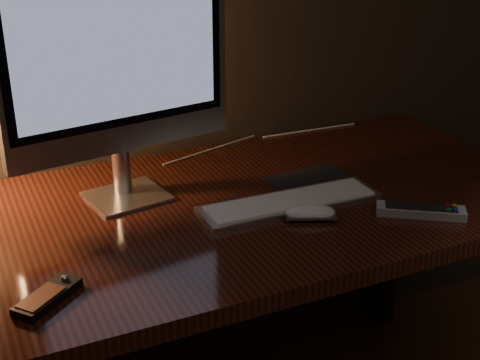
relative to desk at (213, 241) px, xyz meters
name	(u,v)px	position (x,y,z in m)	size (l,w,h in m)	color
desk	(213,241)	(0.00, 0.00, 0.00)	(1.60, 0.75, 0.75)	#3B160D
monitor	(117,59)	(-0.19, 0.06, 0.46)	(0.53, 0.18, 0.56)	silver
keyboard	(290,202)	(0.14, -0.14, 0.14)	(0.43, 0.12, 0.02)	silver
mousepad	(315,183)	(0.26, -0.05, 0.13)	(0.21, 0.17, 0.00)	black
mouse	(310,214)	(0.15, -0.21, 0.14)	(0.11, 0.06, 0.02)	white
media_remote	(48,296)	(-0.44, -0.29, 0.14)	(0.14, 0.12, 0.03)	black
tv_remote	(421,211)	(0.38, -0.30, 0.14)	(0.19, 0.15, 0.03)	#999C9F
cable	(264,141)	(0.27, 0.26, 0.13)	(0.01, 0.01, 0.64)	white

